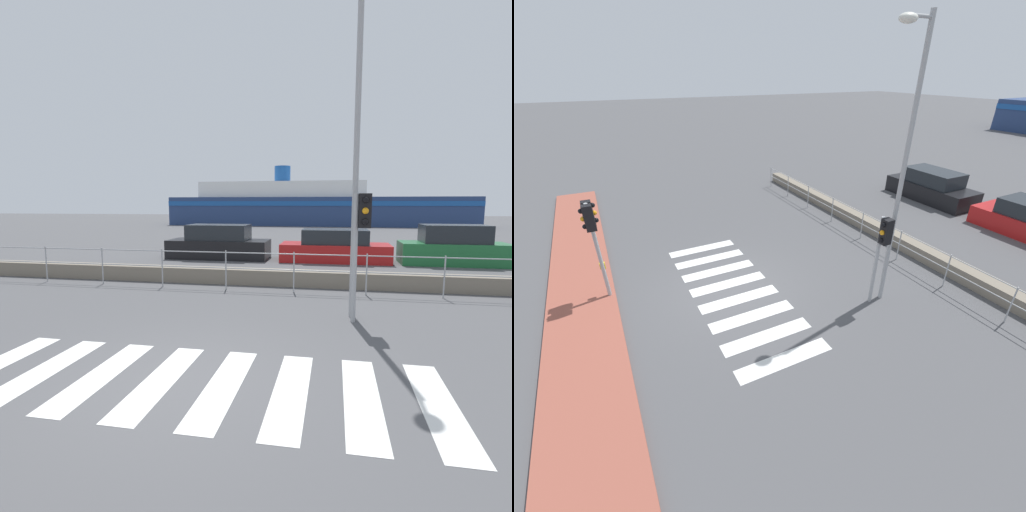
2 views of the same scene
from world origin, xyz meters
TOP-DOWN VIEW (x-y plane):
  - ground_plane at (0.00, 0.00)m, footprint 160.00×160.00m
  - sidewalk_brick at (0.00, -4.10)m, footprint 24.00×1.80m
  - crosswalk at (0.17, 0.00)m, footprint 6.75×2.40m
  - seawall at (0.00, 6.75)m, footprint 19.30×0.55m
  - harbor_fence at (0.00, 5.88)m, footprint 17.41×0.04m
  - traffic_light_near at (-1.16, -3.35)m, footprint 0.58×0.41m
  - traffic_light_far at (2.55, 3.31)m, footprint 0.34×0.32m
  - streetlamp at (2.43, 3.60)m, footprint 0.32×0.92m
  - parked_car_black at (-3.01, 12.16)m, footprint 4.44×1.78m

SIDE VIEW (x-z plane):
  - ground_plane at x=0.00m, z-range 0.00..0.00m
  - crosswalk at x=0.17m, z-range 0.00..0.01m
  - sidewalk_brick at x=0.00m, z-range 0.00..0.12m
  - seawall at x=0.00m, z-range 0.00..0.46m
  - parked_car_black at x=-3.01m, z-range -0.11..1.39m
  - harbor_fence at x=0.00m, z-range 0.18..1.29m
  - traffic_light_far at x=2.55m, z-range 0.62..3.24m
  - traffic_light_near at x=-1.16m, z-range 0.83..3.77m
  - streetlamp at x=2.43m, z-range 0.74..7.73m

